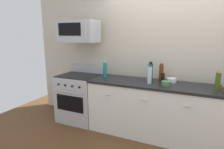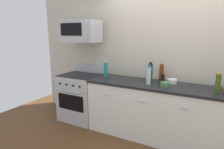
{
  "view_description": "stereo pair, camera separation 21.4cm",
  "coord_description": "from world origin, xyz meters",
  "px_view_note": "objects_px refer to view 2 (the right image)",
  "views": [
    {
      "loc": [
        0.35,
        -2.97,
        1.7
      ],
      "look_at": [
        -0.96,
        -0.05,
        1.01
      ],
      "focal_mm": 30.09,
      "sensor_mm": 36.0,
      "label": 1
    },
    {
      "loc": [
        0.54,
        -2.88,
        1.7
      ],
      "look_at": [
        -0.96,
        -0.05,
        1.01
      ],
      "focal_mm": 30.09,
      "sensor_mm": 36.0,
      "label": 2
    }
  ],
  "objects_px": {
    "microwave": "(80,31)",
    "bowl_white_ceramic": "(172,81)",
    "range_oven": "(81,97)",
    "bottle_sparkling_teal": "(106,69)",
    "bottle_water_clear": "(149,75)",
    "bottle_wine_green": "(150,73)",
    "bottle_wine_amber": "(161,73)",
    "bottle_soy_sauce_dark": "(163,78)",
    "bottle_olive_oil": "(218,83)",
    "bowl_green_glaze": "(165,84)"
  },
  "relations": [
    {
      "from": "microwave",
      "to": "bowl_white_ceramic",
      "type": "relative_size",
      "value": 4.47
    },
    {
      "from": "range_oven",
      "to": "bottle_sparkling_teal",
      "type": "relative_size",
      "value": 3.55
    },
    {
      "from": "microwave",
      "to": "bottle_sparkling_teal",
      "type": "distance_m",
      "value": 0.87
    },
    {
      "from": "bottle_water_clear",
      "to": "bottle_sparkling_teal",
      "type": "xyz_separation_m",
      "value": [
        -0.86,
        0.13,
        0.0
      ]
    },
    {
      "from": "bottle_wine_green",
      "to": "bottle_sparkling_teal",
      "type": "relative_size",
      "value": 1.1
    },
    {
      "from": "range_oven",
      "to": "bottle_wine_amber",
      "type": "relative_size",
      "value": 3.55
    },
    {
      "from": "bottle_soy_sauce_dark",
      "to": "bottle_olive_oil",
      "type": "distance_m",
      "value": 0.79
    },
    {
      "from": "bottle_water_clear",
      "to": "bottle_soy_sauce_dark",
      "type": "distance_m",
      "value": 0.26
    },
    {
      "from": "bottle_wine_amber",
      "to": "bottle_olive_oil",
      "type": "distance_m",
      "value": 0.85
    },
    {
      "from": "bottle_soy_sauce_dark",
      "to": "bowl_white_ceramic",
      "type": "distance_m",
      "value": 0.15
    },
    {
      "from": "microwave",
      "to": "bottle_olive_oil",
      "type": "bearing_deg",
      "value": -3.34
    },
    {
      "from": "bottle_wine_green",
      "to": "bottle_soy_sauce_dark",
      "type": "bearing_deg",
      "value": 4.03
    },
    {
      "from": "bottle_olive_oil",
      "to": "microwave",
      "type": "bearing_deg",
      "value": 176.66
    },
    {
      "from": "range_oven",
      "to": "bottle_olive_oil",
      "type": "relative_size",
      "value": 3.74
    },
    {
      "from": "bowl_white_ceramic",
      "to": "bottle_olive_oil",
      "type": "bearing_deg",
      "value": -22.49
    },
    {
      "from": "bottle_wine_amber",
      "to": "bottle_soy_sauce_dark",
      "type": "height_order",
      "value": "bottle_wine_amber"
    },
    {
      "from": "bowl_white_ceramic",
      "to": "bowl_green_glaze",
      "type": "bearing_deg",
      "value": -100.66
    },
    {
      "from": "bottle_soy_sauce_dark",
      "to": "bottle_wine_green",
      "type": "bearing_deg",
      "value": -175.97
    },
    {
      "from": "bottle_olive_oil",
      "to": "bowl_green_glaze",
      "type": "relative_size",
      "value": 1.94
    },
    {
      "from": "bottle_wine_amber",
      "to": "bowl_green_glaze",
      "type": "bearing_deg",
      "value": -63.44
    },
    {
      "from": "bottle_sparkling_teal",
      "to": "bottle_olive_oil",
      "type": "bearing_deg",
      "value": -4.6
    },
    {
      "from": "bottle_wine_green",
      "to": "bowl_white_ceramic",
      "type": "relative_size",
      "value": 1.98
    },
    {
      "from": "range_oven",
      "to": "microwave",
      "type": "bearing_deg",
      "value": 89.71
    },
    {
      "from": "bottle_olive_oil",
      "to": "bottle_wine_amber",
      "type": "bearing_deg",
      "value": 162.31
    },
    {
      "from": "bottle_soy_sauce_dark",
      "to": "bottle_sparkling_teal",
      "type": "distance_m",
      "value": 1.04
    },
    {
      "from": "bottle_soy_sauce_dark",
      "to": "bottle_olive_oil",
      "type": "xyz_separation_m",
      "value": [
        0.77,
        -0.19,
        0.06
      ]
    },
    {
      "from": "bottle_water_clear",
      "to": "bottle_sparkling_teal",
      "type": "distance_m",
      "value": 0.86
    },
    {
      "from": "bowl_white_ceramic",
      "to": "bowl_green_glaze",
      "type": "relative_size",
      "value": 1.13
    },
    {
      "from": "bottle_soy_sauce_dark",
      "to": "bottle_water_clear",
      "type": "bearing_deg",
      "value": -136.23
    },
    {
      "from": "bottle_wine_green",
      "to": "bottle_sparkling_teal",
      "type": "xyz_separation_m",
      "value": [
        -0.83,
        -0.03,
        -0.01
      ]
    },
    {
      "from": "bottle_water_clear",
      "to": "bottle_soy_sauce_dark",
      "type": "height_order",
      "value": "bottle_water_clear"
    },
    {
      "from": "range_oven",
      "to": "microwave",
      "type": "height_order",
      "value": "microwave"
    },
    {
      "from": "range_oven",
      "to": "bottle_sparkling_teal",
      "type": "distance_m",
      "value": 0.8
    },
    {
      "from": "bottle_olive_oil",
      "to": "bowl_white_ceramic",
      "type": "distance_m",
      "value": 0.7
    },
    {
      "from": "bottle_water_clear",
      "to": "bottle_sparkling_teal",
      "type": "height_order",
      "value": "bottle_sparkling_teal"
    },
    {
      "from": "bottle_wine_green",
      "to": "bottle_olive_oil",
      "type": "bearing_deg",
      "value": -10.2
    },
    {
      "from": "bottle_wine_amber",
      "to": "bottle_wine_green",
      "type": "xyz_separation_m",
      "value": [
        -0.16,
        -0.08,
        0.01
      ]
    },
    {
      "from": "bottle_wine_amber",
      "to": "bottle_soy_sauce_dark",
      "type": "relative_size",
      "value": 1.82
    },
    {
      "from": "bowl_green_glaze",
      "to": "bowl_white_ceramic",
      "type": "bearing_deg",
      "value": 79.34
    },
    {
      "from": "bottle_wine_green",
      "to": "bottle_sparkling_teal",
      "type": "height_order",
      "value": "bottle_wine_green"
    },
    {
      "from": "microwave",
      "to": "bowl_white_ceramic",
      "type": "height_order",
      "value": "microwave"
    },
    {
      "from": "bottle_sparkling_teal",
      "to": "bowl_green_glaze",
      "type": "xyz_separation_m",
      "value": [
        1.12,
        -0.13,
        -0.11
      ]
    },
    {
      "from": "bowl_green_glaze",
      "to": "bottle_soy_sauce_dark",
      "type": "bearing_deg",
      "value": 114.24
    },
    {
      "from": "bottle_wine_green",
      "to": "bowl_green_glaze",
      "type": "height_order",
      "value": "bottle_wine_green"
    },
    {
      "from": "bottle_water_clear",
      "to": "bowl_white_ceramic",
      "type": "xyz_separation_m",
      "value": [
        0.31,
        0.25,
        -0.11
      ]
    },
    {
      "from": "range_oven",
      "to": "bottle_water_clear",
      "type": "xyz_separation_m",
      "value": [
        1.4,
        -0.08,
        0.59
      ]
    },
    {
      "from": "bottle_wine_green",
      "to": "bottle_wine_amber",
      "type": "bearing_deg",
      "value": 27.17
    },
    {
      "from": "bottle_water_clear",
      "to": "bowl_green_glaze",
      "type": "xyz_separation_m",
      "value": [
        0.26,
        -0.0,
        -0.11
      ]
    },
    {
      "from": "bottle_wine_green",
      "to": "bottle_water_clear",
      "type": "distance_m",
      "value": 0.16
    },
    {
      "from": "microwave",
      "to": "bottle_wine_amber",
      "type": "xyz_separation_m",
      "value": [
        1.53,
        0.12,
        -0.69
      ]
    }
  ]
}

